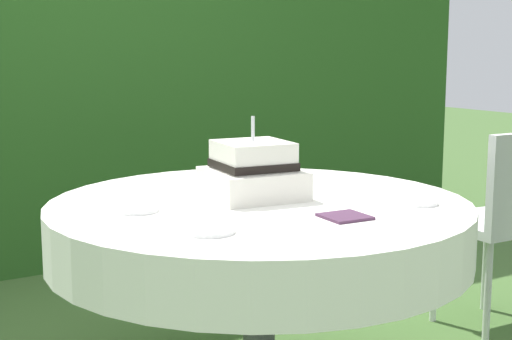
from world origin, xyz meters
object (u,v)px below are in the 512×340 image
(wedding_cake, at_px, (253,172))
(serving_plate_near, at_px, (210,231))
(serving_plate_left, at_px, (137,210))
(napkin_stack, at_px, (345,217))
(serving_plate_far, at_px, (420,203))
(cake_table, at_px, (259,230))
(garden_chair, at_px, (504,211))

(wedding_cake, xyz_separation_m, serving_plate_near, (-0.36, -0.36, -0.08))
(serving_plate_left, height_order, napkin_stack, serving_plate_left)
(serving_plate_near, distance_m, serving_plate_left, 0.36)
(serving_plate_far, bearing_deg, cake_table, 142.97)
(wedding_cake, relative_size, serving_plate_far, 2.88)
(cake_table, relative_size, serving_plate_far, 12.16)
(serving_plate_near, xyz_separation_m, serving_plate_far, (0.76, -0.03, 0.00))
(garden_chair, bearing_deg, serving_plate_far, -156.73)
(cake_table, xyz_separation_m, serving_plate_left, (-0.40, 0.07, 0.10))
(wedding_cake, distance_m, serving_plate_far, 0.56)
(napkin_stack, xyz_separation_m, garden_chair, (1.18, 0.39, -0.20))
(serving_plate_far, height_order, garden_chair, garden_chair)
(wedding_cake, xyz_separation_m, serving_plate_left, (-0.43, 0.00, -0.08))
(garden_chair, bearing_deg, serving_plate_near, -168.17)
(wedding_cake, distance_m, serving_plate_near, 0.51)
(cake_table, height_order, napkin_stack, napkin_stack)
(wedding_cake, height_order, serving_plate_left, wedding_cake)
(wedding_cake, bearing_deg, cake_table, -106.61)
(cake_table, xyz_separation_m, serving_plate_far, (0.42, -0.32, 0.10))
(cake_table, bearing_deg, napkin_stack, -75.29)
(serving_plate_far, distance_m, napkin_stack, 0.33)
(wedding_cake, height_order, serving_plate_far, wedding_cake)
(napkin_stack, bearing_deg, wedding_cake, 99.45)
(wedding_cake, xyz_separation_m, napkin_stack, (0.07, -0.41, -0.08))
(cake_table, height_order, serving_plate_far, serving_plate_far)
(wedding_cake, height_order, garden_chair, wedding_cake)
(serving_plate_near, distance_m, garden_chair, 1.66)
(cake_table, xyz_separation_m, serving_plate_near, (-0.34, -0.29, 0.10))
(serving_plate_left, distance_m, garden_chair, 1.69)
(wedding_cake, relative_size, serving_plate_left, 2.45)
(garden_chair, bearing_deg, wedding_cake, 179.14)
(wedding_cake, xyz_separation_m, serving_plate_far, (0.40, -0.39, -0.08))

